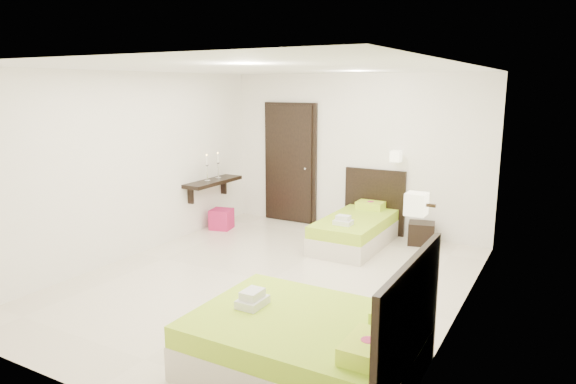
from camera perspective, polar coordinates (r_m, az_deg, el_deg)
The scene contains 7 objects.
floor at distance 6.52m, azimuth -2.09°, elevation -9.89°, with size 5.50×5.50×0.00m, color beige.
bed_single at distance 7.96m, azimuth 7.69°, elevation -4.00°, with size 1.03×1.71×1.41m.
bed_double at distance 4.51m, azimuth 2.65°, elevation -16.40°, with size 1.86×1.58×1.53m.
nightstand at distance 8.19m, azimuth 14.59°, elevation -4.47°, with size 0.39×0.34×0.34m, color black.
ottoman at distance 8.84m, azimuth -7.40°, elevation -3.00°, with size 0.34×0.34×0.34m, color #AB164B.
door at distance 9.10m, azimuth 0.25°, elevation 3.18°, with size 1.02×0.15×2.14m.
console_shelf at distance 8.72m, azimuth -8.37°, elevation 1.11°, with size 0.35×1.20×0.78m.
Camera 1 is at (3.17, -5.17, 2.40)m, focal length 32.00 mm.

